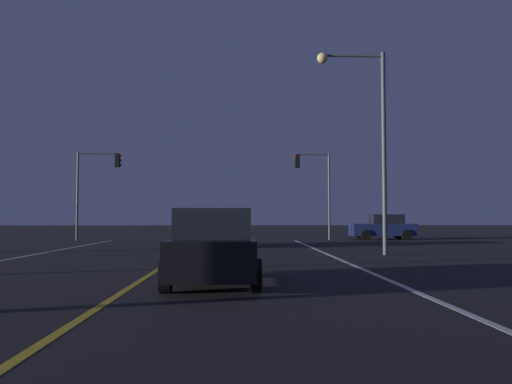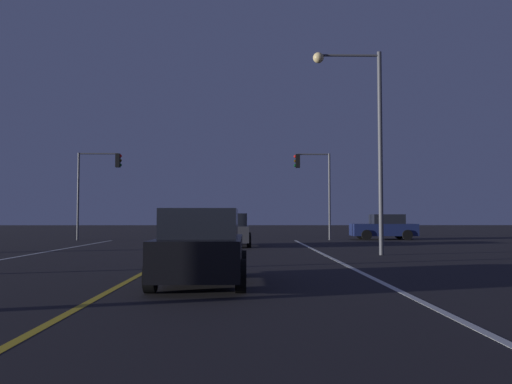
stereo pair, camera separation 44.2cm
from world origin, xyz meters
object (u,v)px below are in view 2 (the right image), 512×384
at_px(car_crossing_side, 384,227).
at_px(traffic_light_near_right, 313,177).
at_px(car_ahead_far, 232,230).
at_px(car_lead_same_lane, 201,248).
at_px(traffic_light_near_left, 99,176).
at_px(street_lamp_right_far, 364,125).

height_order(car_crossing_side, traffic_light_near_right, traffic_light_near_right).
distance_m(car_ahead_far, car_lead_same_lane, 15.48).
relative_size(traffic_light_near_right, traffic_light_near_left, 1.00).
bearing_deg(traffic_light_near_left, car_crossing_side, 2.18).
xyz_separation_m(traffic_light_near_right, traffic_light_near_left, (-14.17, -0.00, 0.03)).
xyz_separation_m(car_ahead_far, traffic_light_near_right, (5.19, 7.26, 3.38)).
bearing_deg(traffic_light_near_left, traffic_light_near_right, 0.00).
bearing_deg(car_ahead_far, car_lead_same_lane, 179.18).
xyz_separation_m(car_crossing_side, car_ahead_far, (-10.08, -7.99, 0.00)).
bearing_deg(car_lead_same_lane, traffic_light_near_left, 21.07).
bearing_deg(car_crossing_side, car_ahead_far, 38.40).
distance_m(car_ahead_far, street_lamp_right_far, 9.55).
bearing_deg(car_lead_same_lane, street_lamp_right_far, -32.38).
height_order(car_ahead_far, street_lamp_right_far, street_lamp_right_far).
relative_size(car_ahead_far, traffic_light_near_left, 0.75).
bearing_deg(traffic_light_near_left, car_lead_same_lane, -68.93).
bearing_deg(car_ahead_far, street_lamp_right_far, -139.21).
bearing_deg(street_lamp_right_far, car_crossing_side, -107.53).
height_order(car_crossing_side, car_ahead_far, same).
distance_m(traffic_light_near_right, street_lamp_right_far, 13.71).
height_order(traffic_light_near_right, street_lamp_right_far, street_lamp_right_far).
relative_size(traffic_light_near_right, street_lamp_right_far, 0.70).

